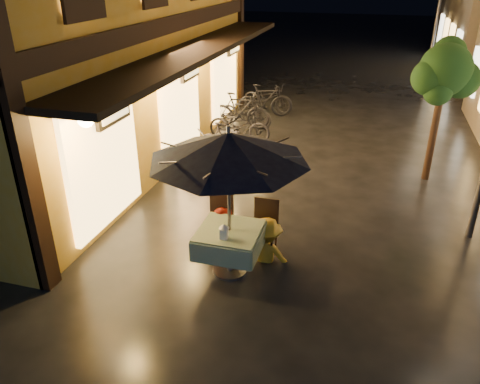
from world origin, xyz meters
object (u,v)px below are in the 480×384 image
(cafe_table, at_px, (230,240))
(table_lantern, at_px, (224,231))
(person_orange, at_px, (220,209))
(patio_umbrella, at_px, (228,147))
(person_yellow, at_px, (267,221))
(bicycle_0, at_px, (201,159))

(cafe_table, relative_size, table_lantern, 3.96)
(table_lantern, height_order, person_orange, person_orange)
(patio_umbrella, height_order, person_orange, patio_umbrella)
(cafe_table, distance_m, person_yellow, 0.73)
(patio_umbrella, distance_m, table_lantern, 1.26)
(person_yellow, relative_size, bicycle_0, 0.85)
(person_orange, bearing_deg, person_yellow, 170.54)
(person_yellow, bearing_deg, patio_umbrella, 46.00)
(table_lantern, bearing_deg, person_orange, 111.64)
(cafe_table, distance_m, patio_umbrella, 1.56)
(table_lantern, distance_m, person_orange, 0.92)
(patio_umbrella, bearing_deg, table_lantern, -90.00)
(cafe_table, bearing_deg, table_lantern, -90.00)
(cafe_table, bearing_deg, person_yellow, 48.50)
(patio_umbrella, xyz_separation_m, person_orange, (-0.34, 0.57, -1.35))
(table_lantern, xyz_separation_m, person_orange, (-0.34, 0.84, -0.12))
(person_yellow, bearing_deg, table_lantern, 56.96)
(patio_umbrella, distance_m, person_yellow, 1.60)
(cafe_table, relative_size, person_orange, 0.62)
(table_lantern, bearing_deg, bicycle_0, 115.43)
(patio_umbrella, relative_size, bicycle_0, 1.45)
(person_orange, height_order, bicycle_0, person_orange)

